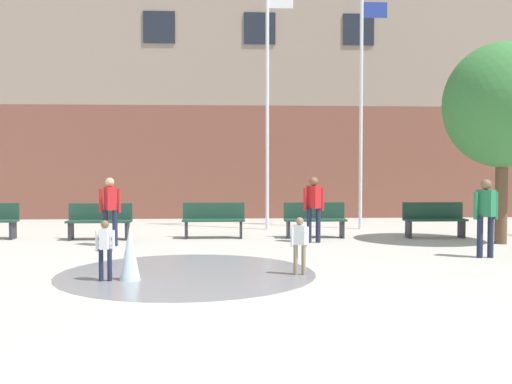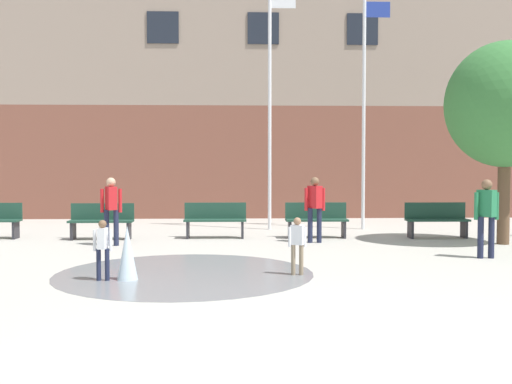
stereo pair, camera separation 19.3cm
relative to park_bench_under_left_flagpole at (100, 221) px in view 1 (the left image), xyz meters
name	(u,v)px [view 1 (the left image)]	position (x,y,z in m)	size (l,w,h in m)	color
ground_plane	(368,379)	(4.40, -10.16, -0.48)	(100.00, 100.00, 0.00)	#B2ADA3
library_building	(255,102)	(4.40, 8.92, 3.96)	(36.00, 6.05, 8.88)	brown
splash_fountain	(165,266)	(2.15, -5.16, -0.30)	(4.44, 4.44, 0.89)	gray
park_bench_under_left_flagpole	(100,221)	(0.00, 0.00, 0.00)	(1.60, 0.44, 0.91)	#28282D
park_bench_center	(214,220)	(2.87, 0.18, 0.00)	(1.60, 0.44, 0.91)	#28282D
park_bench_under_right_flagpole	(315,219)	(5.49, 0.13, 0.00)	(1.60, 0.44, 0.91)	#28282D
park_bench_near_trashcan	(434,219)	(8.61, 0.02, 0.00)	(1.60, 0.44, 0.91)	#28282D
adult_in_red	(110,206)	(0.50, -1.23, 0.45)	(0.50, 0.39, 1.59)	#1E233D
child_with_pink_shirt	(300,241)	(4.43, -5.17, 0.10)	(0.31, 0.20, 0.99)	#89755B
child_running	(105,245)	(1.23, -5.55, 0.10)	(0.31, 0.22, 0.99)	#1E233D
adult_near_bench	(486,212)	(8.42, -3.44, 0.45)	(0.50, 0.39, 1.59)	#1E233D
teen_by_trashcan	(314,204)	(5.31, -0.87, 0.45)	(0.50, 0.39, 1.59)	#1E233D
flagpole_left	(268,97)	(4.43, 2.22, 3.40)	(0.80, 0.10, 7.27)	silver
flagpole_right	(362,101)	(7.20, 2.22, 3.28)	(0.80, 0.10, 7.04)	silver
street_tree_near_building	(503,105)	(9.75, -1.31, 2.82)	(2.79, 2.79, 4.79)	brown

